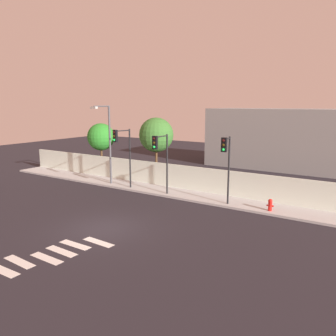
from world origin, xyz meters
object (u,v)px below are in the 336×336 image
Objects in this scene: traffic_light_right at (226,156)px; street_lamp_curbside at (108,138)px; roadside_tree_leftmost at (101,137)px; traffic_light_center at (160,151)px; traffic_light_left at (122,146)px; fire_hydrant at (270,204)px; roadside_tree_midleft at (156,135)px.

street_lamp_curbside is at bearing 177.69° from traffic_light_right.
traffic_light_center is at bearing -23.26° from roadside_tree_leftmost.
traffic_light_left is 7.28m from roadside_tree_leftmost.
roadside_tree_midleft is (-10.84, 3.26, 3.47)m from fire_hydrant.
traffic_light_center is at bearing -174.97° from traffic_light_right.
roadside_tree_leftmost is (-14.43, 3.75, 0.13)m from traffic_light_right.
traffic_light_left is at bearing -33.49° from roadside_tree_leftmost.
roadside_tree_leftmost is at bearing 140.07° from street_lamp_curbside.
traffic_light_right is 4.00m from fire_hydrant.
traffic_light_center is 4.76m from traffic_light_right.
fire_hydrant is 0.16× the size of roadside_tree_leftmost.
roadside_tree_leftmost is at bearing 180.00° from roadside_tree_midleft.
traffic_light_right is at bearing -2.31° from street_lamp_curbside.
traffic_light_center is 5.36m from roadside_tree_midleft.
fire_hydrant is at bearing 9.85° from traffic_light_right.
traffic_light_left reaches higher than traffic_light_right.
street_lamp_curbside is (-2.10, 0.69, 0.40)m from traffic_light_left.
fire_hydrant is (11.15, 0.75, -2.95)m from traffic_light_left.
street_lamp_curbside reaches higher than traffic_light_center.
traffic_light_center is 0.98× the size of traffic_light_right.
street_lamp_curbside is 13.67m from fire_hydrant.
street_lamp_curbside is 1.15× the size of roadside_tree_midleft.
traffic_light_right is (4.74, 0.42, 0.02)m from traffic_light_center.
roadside_tree_leftmost reaches higher than traffic_light_left.
roadside_tree_midleft reaches higher than fire_hydrant.
roadside_tree_midleft reaches higher than roadside_tree_leftmost.
roadside_tree_leftmost is at bearing 169.28° from fire_hydrant.
roadside_tree_leftmost is (-3.97, 3.32, -0.39)m from street_lamp_curbside.
traffic_light_center is at bearing -8.37° from street_lamp_curbside.
traffic_light_left is 11.56m from fire_hydrant.
traffic_light_center is at bearing -2.35° from traffic_light_left.
roadside_tree_midleft is (-3.31, 4.16, 0.67)m from traffic_light_center.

